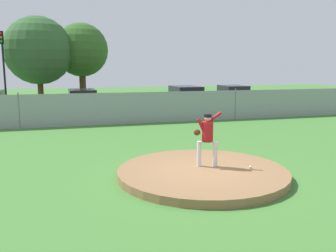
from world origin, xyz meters
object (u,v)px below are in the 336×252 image
parked_car_champagne (233,98)px  traffic_light_near (3,57)px  pitcher_youth (207,135)px  baseball (250,167)px  parked_car_charcoal (186,100)px  parked_car_red (82,103)px

parked_car_champagne → traffic_light_near: 16.91m
pitcher_youth → baseball: size_ratio=21.75×
parked_car_champagne → parked_car_charcoal: bearing=-172.0°
pitcher_youth → parked_car_charcoal: size_ratio=0.35×
baseball → parked_car_charcoal: size_ratio=0.02×
traffic_light_near → baseball: bearing=-64.4°
pitcher_youth → traffic_light_near: (-8.17, 18.87, 2.62)m
baseball → traffic_light_near: bearing=115.6°
pitcher_youth → traffic_light_near: 20.73m
baseball → pitcher_youth: bearing=154.9°
baseball → traffic_light_near: size_ratio=0.01×
pitcher_youth → parked_car_charcoal: pitcher_youth is taller
pitcher_youth → parked_car_charcoal: bearing=73.8°
pitcher_youth → parked_car_champagne: pitcher_youth is taller
pitcher_youth → parked_car_charcoal: 14.39m
baseball → parked_car_champagne: bearing=65.7°
pitcher_youth → parked_car_champagne: 16.37m
parked_car_red → parked_car_charcoal: bearing=-3.3°
pitcher_youth → parked_car_red: pitcher_youth is taller
pitcher_youth → baseball: (1.13, -0.53, -0.90)m
parked_car_charcoal → parked_car_red: bearing=176.7°
baseball → parked_car_red: parked_car_red is taller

